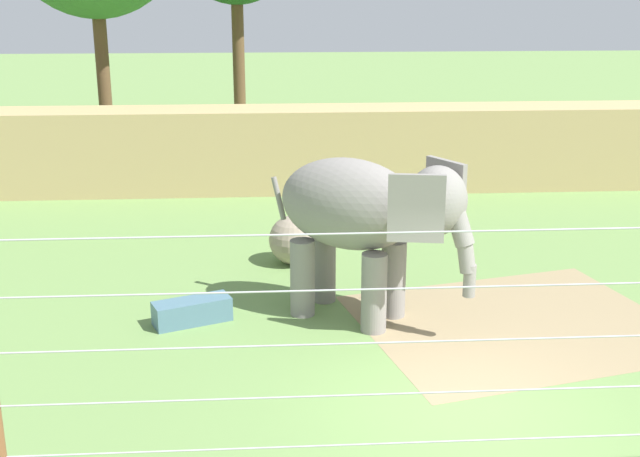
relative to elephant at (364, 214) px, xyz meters
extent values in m
plane|color=#6B8E4C|center=(1.13, -3.32, -2.02)|extent=(120.00, 120.00, 0.00)
cube|color=#937F5B|center=(2.78, -0.45, -2.01)|extent=(6.39, 5.67, 0.01)
cube|color=tan|center=(1.13, 9.78, -0.81)|extent=(36.00, 1.80, 2.42)
cylinder|color=gray|center=(0.58, 0.09, -1.29)|extent=(0.46, 0.46, 1.45)
cylinder|color=gray|center=(0.13, -0.57, -1.29)|extent=(0.46, 0.46, 1.45)
cylinder|color=gray|center=(-0.65, 0.92, -1.29)|extent=(0.46, 0.46, 1.45)
cylinder|color=gray|center=(-1.10, 0.26, -1.29)|extent=(0.46, 0.46, 1.45)
ellipsoid|color=gray|center=(-0.26, 0.18, 0.14)|extent=(3.05, 2.71, 1.66)
ellipsoid|color=gray|center=(1.14, -0.77, 0.43)|extent=(1.49, 1.52, 1.20)
cube|color=gray|center=(1.40, -0.20, 0.43)|extent=(0.57, 0.85, 1.14)
cube|color=gray|center=(0.70, -1.23, 0.43)|extent=(0.94, 0.25, 1.14)
cylinder|color=gray|center=(1.51, -1.02, 0.00)|extent=(0.61, 0.56, 0.65)
cylinder|color=gray|center=(1.61, -1.09, -0.45)|extent=(0.46, 0.43, 0.61)
cylinder|color=gray|center=(1.68, -1.13, -0.88)|extent=(0.29, 0.29, 0.57)
cylinder|color=gray|center=(-1.51, 1.02, 0.04)|extent=(0.32, 0.26, 0.83)
sphere|color=gray|center=(-1.17, 3.12, -1.47)|extent=(1.09, 1.09, 1.09)
cylinder|color=#B7B7BC|center=(1.13, -6.28, -0.74)|extent=(12.38, 0.02, 0.02)
cylinder|color=#B7B7BC|center=(1.13, -6.28, -0.15)|extent=(12.38, 0.02, 0.02)
cylinder|color=#B7B7BC|center=(1.13, -6.28, 0.44)|extent=(12.38, 0.02, 0.02)
cylinder|color=#B7B7BC|center=(1.13, -6.28, 1.03)|extent=(12.38, 0.02, 0.02)
cylinder|color=#B7B7BC|center=(1.13, -6.28, 1.62)|extent=(12.38, 0.02, 0.02)
cube|color=slate|center=(-3.13, 0.00, -1.80)|extent=(1.49, 0.99, 0.44)
cylinder|color=brown|center=(-7.12, 13.85, 0.66)|extent=(0.44, 0.44, 5.35)
cylinder|color=brown|center=(-2.72, 16.81, 0.77)|extent=(0.44, 0.44, 5.57)
camera|label=1|loc=(-1.68, -13.85, 4.02)|focal=45.68mm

